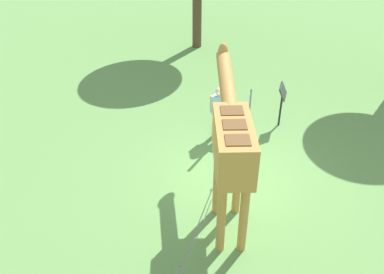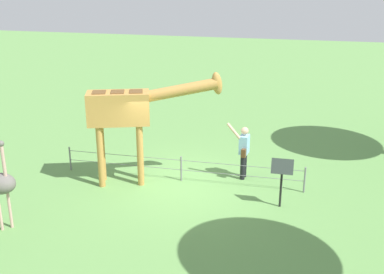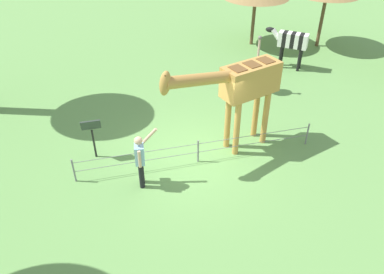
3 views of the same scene
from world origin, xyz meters
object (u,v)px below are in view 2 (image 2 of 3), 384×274
(giraffe, at_px, (130,112))
(ostrich, at_px, (1,184))
(visitor, at_px, (244,149))
(info_sign, at_px, (282,173))

(giraffe, xyz_separation_m, ostrich, (-2.04, -3.20, -0.95))
(giraffe, xyz_separation_m, visitor, (3.08, 0.97, -1.22))
(info_sign, bearing_deg, ostrich, -157.56)
(giraffe, xyz_separation_m, info_sign, (4.25, -0.60, -1.18))
(visitor, xyz_separation_m, ostrich, (-5.11, -4.17, 0.27))
(giraffe, distance_m, visitor, 3.45)
(giraffe, relative_size, visitor, 2.18)
(giraffe, distance_m, info_sign, 4.45)
(visitor, relative_size, ostrich, 0.76)
(giraffe, relative_size, info_sign, 2.83)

